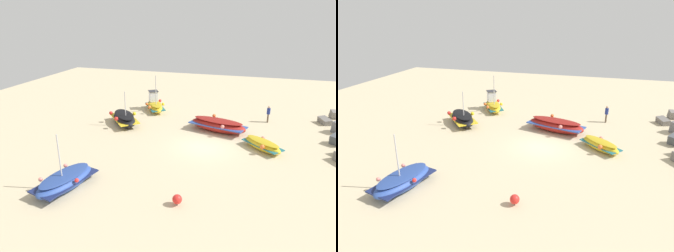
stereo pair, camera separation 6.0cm
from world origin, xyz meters
The scene contains 8 objects.
ground_plane centered at (0.00, 0.00, 0.00)m, with size 59.41×59.41×0.00m, color beige.
fishing_boat_0 centered at (-3.78, 0.58, 0.60)m, with size 3.33×5.42×1.23m.
fishing_boat_1 centered at (8.26, -6.82, 0.51)m, with size 4.38×2.56×3.57m.
fishing_boat_2 centered at (-3.10, -8.09, 0.58)m, with size 4.27×4.00×3.29m.
fishing_boat_3 centered at (-7.98, -6.74, 0.61)m, with size 3.91×3.18×3.94m.
fishing_boat_4 centered at (-0.81, 4.40, 0.43)m, with size 3.13×3.30×0.82m.
person_walking centered at (-7.53, 4.82, 0.93)m, with size 0.32×0.32×1.62m.
mooring_buoy_0 centered at (8.06, 0.04, 0.38)m, with size 0.54×0.54×0.65m.
Camera 1 is at (22.04, 3.69, 9.98)m, focal length 33.18 mm.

